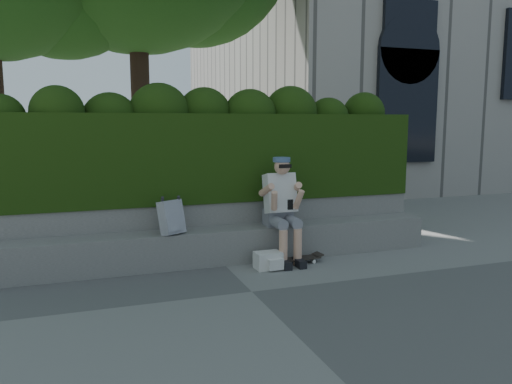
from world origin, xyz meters
name	(u,v)px	position (x,y,z in m)	size (l,w,h in m)	color
ground	(252,292)	(0.00, 0.00, 0.00)	(80.00, 80.00, 0.00)	slate
bench_ledge	(221,245)	(0.00, 1.25, 0.23)	(6.00, 0.45, 0.45)	gray
planter_wall	(212,227)	(0.00, 1.73, 0.38)	(6.00, 0.50, 0.75)	gray
hedge	(207,157)	(0.00, 1.95, 1.35)	(6.00, 1.00, 1.20)	black
person	(282,205)	(0.78, 1.07, 0.75)	(0.40, 0.76, 1.38)	slate
skateboard	(294,259)	(0.87, 0.83, 0.06)	(0.73, 0.24, 0.08)	black
backpack_plaid	(171,217)	(-0.67, 1.15, 0.66)	(0.29, 0.15, 0.42)	silver
backpack_ground	(268,260)	(0.48, 0.76, 0.11)	(0.33, 0.23, 0.21)	silver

